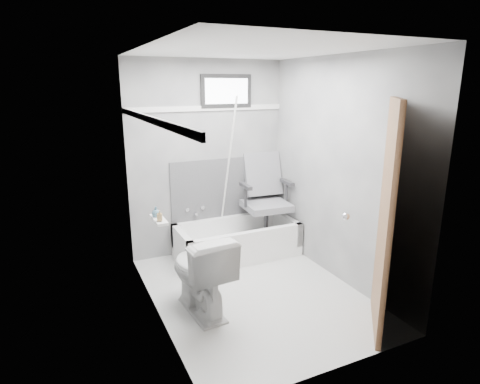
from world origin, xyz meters
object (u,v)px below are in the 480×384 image
office_chair (266,199)px  door (437,226)px  bathtub (237,240)px  soap_bottle_a (160,215)px  soap_bottle_b (156,212)px  toilet (200,273)px

office_chair → door: door is taller
bathtub → office_chair: 0.64m
office_chair → soap_bottle_a: (-1.60, -0.92, 0.28)m
soap_bottle_a → soap_bottle_b: (0.00, 0.14, -0.01)m
bathtub → toilet: bearing=-129.7°
bathtub → toilet: 1.34m
toilet → soap_bottle_b: 0.70m
bathtub → soap_bottle_b: size_ratio=14.72×
soap_bottle_a → soap_bottle_b: size_ratio=0.97×
bathtub → soap_bottle_b: (-1.17, -0.75, 0.75)m
office_chair → soap_bottle_a: size_ratio=11.41×
toilet → soap_bottle_a: 0.67m
toilet → bathtub: bearing=-134.2°
soap_bottle_b → soap_bottle_a: bearing=-90.0°
door → soap_bottle_a: door is taller
office_chair → door: bearing=-77.2°
toilet → soap_bottle_a: soap_bottle_a is taller
toilet → soap_bottle_a: bearing=-27.1°
toilet → door: size_ratio=0.40×
toilet → soap_bottle_b: size_ratio=7.92×
door → soap_bottle_b: door is taller
soap_bottle_a → toilet: bearing=-22.6°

